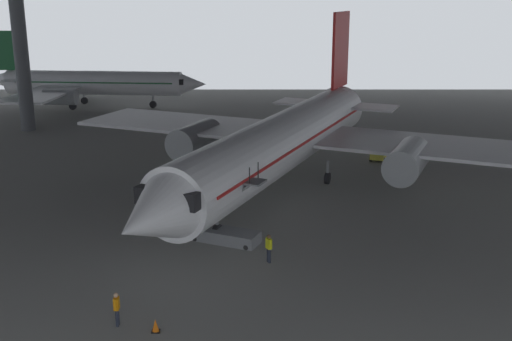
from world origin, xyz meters
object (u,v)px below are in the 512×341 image
airplane_distant (89,83)px  traffic_cone_orange (155,326)px  crew_worker_near_nose (116,307)px  baggage_tug (379,154)px  airplane_main (284,141)px  crew_worker_by_stairs (269,247)px  boarding_stairs (226,229)px

airplane_distant → traffic_cone_orange: 58.04m
crew_worker_near_nose → baggage_tug: bearing=59.5°
traffic_cone_orange → baggage_tug: (15.09, 29.06, 0.23)m
airplane_main → crew_worker_by_stairs: airplane_main is taller
airplane_distant → baggage_tug: 41.47m
crew_worker_by_stairs → airplane_distant: airplane_distant is taller
crew_worker_by_stairs → traffic_cone_orange: 8.86m
crew_worker_by_stairs → boarding_stairs: bearing=129.2°
crew_worker_by_stairs → crew_worker_near_nose: bearing=-135.1°
boarding_stairs → traffic_cone_orange: 10.60m
airplane_distant → airplane_main: bearing=-56.3°
airplane_main → boarding_stairs: (-3.82, -10.49, -2.89)m
boarding_stairs → airplane_main: bearing=70.0°
airplane_main → crew_worker_near_nose: bearing=-112.0°
boarding_stairs → crew_worker_near_nose: boarding_stairs is taller
crew_worker_by_stairs → baggage_tug: size_ratio=0.65×
traffic_cone_orange → boarding_stairs: bearing=75.9°
crew_worker_near_nose → crew_worker_by_stairs: 9.56m
crew_worker_by_stairs → traffic_cone_orange: bearing=-124.6°
crew_worker_by_stairs → airplane_main: bearing=84.1°
boarding_stairs → airplane_distant: bearing=113.2°
crew_worker_near_nose → crew_worker_by_stairs: size_ratio=0.98×
crew_worker_near_nose → baggage_tug: 33.13m
airplane_main → baggage_tug: (8.68, 8.31, -3.11)m
baggage_tug → crew_worker_near_nose: bearing=-120.5°
boarding_stairs → crew_worker_by_stairs: 3.86m
baggage_tug → boarding_stairs: bearing=-123.6°
boarding_stairs → crew_worker_near_nose: bearing=-114.0°
airplane_main → boarding_stairs: airplane_main is taller
boarding_stairs → baggage_tug: 22.58m
crew_worker_by_stairs → airplane_distant: (-21.79, 48.22, 2.17)m
airplane_main → airplane_distant: size_ratio=1.31×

